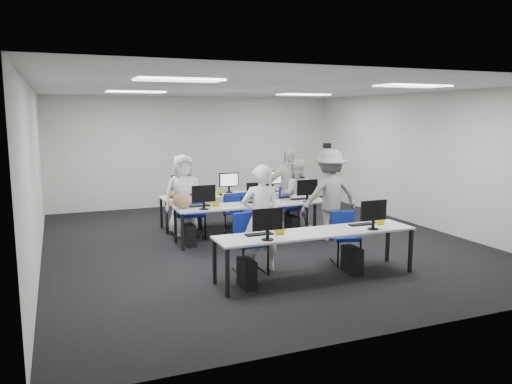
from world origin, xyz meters
name	(u,v)px	position (x,y,z in m)	size (l,w,h in m)	color
room	(258,167)	(0.00, 0.00, 1.50)	(9.00, 9.02, 3.00)	black
ceiling_panels	(258,89)	(0.00, 0.00, 2.98)	(5.20, 4.60, 0.02)	white
desk_front	(317,235)	(0.00, -2.40, 0.68)	(3.20, 0.70, 0.73)	silver
desk_mid	(254,206)	(0.00, 0.20, 0.68)	(3.20, 0.70, 0.73)	silver
desk_back	(232,196)	(0.00, 1.60, 0.68)	(3.20, 0.70, 0.73)	silver
equipment_front	(306,257)	(-0.19, -2.42, 0.36)	(2.51, 0.41, 1.19)	#0C61A1
equipment_mid	(246,223)	(-0.19, 0.18, 0.36)	(2.91, 0.41, 1.19)	white
equipment_back	(239,209)	(0.19, 1.62, 0.36)	(2.91, 0.41, 1.19)	white
chair_0	(250,254)	(-0.85, -1.76, 0.30)	(0.46, 0.50, 0.94)	navy
chair_1	(345,247)	(0.84, -1.89, 0.27)	(0.53, 0.55, 0.87)	navy
chair_2	(193,223)	(-1.11, 0.81, 0.31)	(0.54, 0.58, 0.97)	navy
chair_3	(243,221)	(-0.02, 0.80, 0.27)	(0.50, 0.53, 0.85)	navy
chair_4	(294,216)	(1.13, 0.68, 0.31)	(0.56, 0.60, 0.98)	navy
chair_5	(185,222)	(-1.23, 1.02, 0.29)	(0.49, 0.52, 0.91)	navy
chair_6	(233,219)	(-0.16, 1.04, 0.26)	(0.53, 0.55, 0.82)	navy
chair_7	(288,214)	(1.13, 1.00, 0.29)	(0.59, 0.62, 0.93)	navy
handbag	(183,200)	(-1.45, 0.27, 0.88)	(0.37, 0.24, 0.30)	#98734E
student_0	(261,218)	(-0.66, -1.75, 0.87)	(0.63, 0.41, 1.73)	silver
student_1	(296,194)	(1.22, 0.77, 0.77)	(0.75, 0.58, 1.54)	silver
student_2	(184,195)	(-1.23, 1.11, 0.85)	(0.83, 0.54, 1.69)	silver
student_3	(288,188)	(1.08, 0.89, 0.89)	(1.04, 0.43, 1.78)	silver
photographer	(330,195)	(1.39, -0.40, 0.92)	(1.18, 0.68, 1.83)	gray
dslr_camera	(327,146)	(1.40, -0.22, 1.89)	(0.14, 0.18, 0.10)	black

